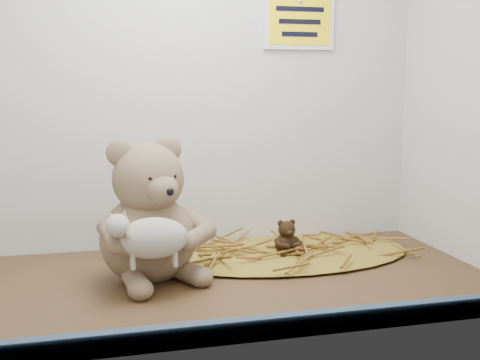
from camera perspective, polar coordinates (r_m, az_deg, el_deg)
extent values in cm
cube|color=#3E2A15|center=(123.82, -3.43, -9.69)|extent=(120.00, 60.00, 0.40)
cube|color=silver|center=(146.91, -5.82, 11.06)|extent=(120.00, 0.40, 90.00)
cube|color=silver|center=(141.21, 21.50, 10.57)|extent=(0.40, 60.00, 90.00)
cube|color=#334662|center=(96.86, -0.18, -14.03)|extent=(119.28, 2.20, 3.60)
ellipsoid|color=brown|center=(142.82, 4.36, -6.89)|extent=(59.99, 34.83, 1.16)
cube|color=yellow|center=(154.26, 5.62, 14.69)|extent=(16.00, 1.20, 11.00)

